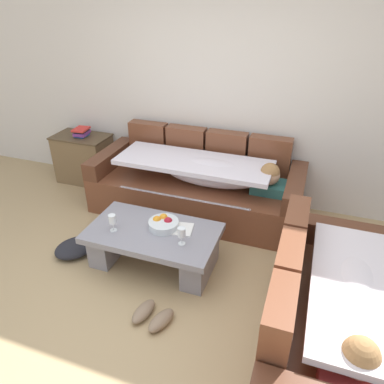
# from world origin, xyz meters

# --- Properties ---
(ground_plane) EXTENTS (14.00, 14.00, 0.00)m
(ground_plane) POSITION_xyz_m (0.00, 0.00, 0.00)
(ground_plane) COLOR tan
(back_wall) EXTENTS (9.00, 0.10, 2.70)m
(back_wall) POSITION_xyz_m (0.00, 2.15, 1.35)
(back_wall) COLOR silver
(back_wall) RESTS_ON ground_plane
(couch_along_wall) EXTENTS (2.37, 0.92, 0.88)m
(couch_along_wall) POSITION_xyz_m (-0.04, 1.62, 0.33)
(couch_along_wall) COLOR brown
(couch_along_wall) RESTS_ON ground_plane
(couch_near_window) EXTENTS (0.92, 1.75, 0.88)m
(couch_near_window) POSITION_xyz_m (1.45, 0.09, 0.33)
(couch_near_window) COLOR brown
(couch_near_window) RESTS_ON ground_plane
(coffee_table) EXTENTS (1.20, 0.68, 0.38)m
(coffee_table) POSITION_xyz_m (-0.14, 0.58, 0.24)
(coffee_table) COLOR gray
(coffee_table) RESTS_ON ground_plane
(fruit_bowl) EXTENTS (0.28, 0.28, 0.10)m
(fruit_bowl) POSITION_xyz_m (-0.07, 0.66, 0.42)
(fruit_bowl) COLOR silver
(fruit_bowl) RESTS_ON coffee_table
(wine_glass_near_left) EXTENTS (0.07, 0.07, 0.17)m
(wine_glass_near_left) POSITION_xyz_m (-0.48, 0.46, 0.50)
(wine_glass_near_left) COLOR silver
(wine_glass_near_left) RESTS_ON coffee_table
(wine_glass_near_right) EXTENTS (0.07, 0.07, 0.17)m
(wine_glass_near_right) POSITION_xyz_m (0.18, 0.48, 0.50)
(wine_glass_near_right) COLOR silver
(wine_glass_near_right) RESTS_ON coffee_table
(open_magazine) EXTENTS (0.31, 0.25, 0.01)m
(open_magazine) POSITION_xyz_m (0.07, 0.68, 0.39)
(open_magazine) COLOR white
(open_magazine) RESTS_ON coffee_table
(side_cabinet) EXTENTS (0.72, 0.44, 0.64)m
(side_cabinet) POSITION_xyz_m (-1.74, 1.85, 0.32)
(side_cabinet) COLOR brown
(side_cabinet) RESTS_ON ground_plane
(book_stack_on_cabinet) EXTENTS (0.19, 0.23, 0.11)m
(book_stack_on_cabinet) POSITION_xyz_m (-1.72, 1.85, 0.70)
(book_stack_on_cabinet) COLOR #2D569E
(book_stack_on_cabinet) RESTS_ON side_cabinet
(pair_of_shoes) EXTENTS (0.35, 0.32, 0.09)m
(pair_of_shoes) POSITION_xyz_m (0.14, -0.06, 0.04)
(pair_of_shoes) COLOR #8C7259
(pair_of_shoes) RESTS_ON ground_plane
(crumpled_garment) EXTENTS (0.48, 0.51, 0.12)m
(crumpled_garment) POSITION_xyz_m (-0.95, 0.45, 0.06)
(crumpled_garment) COLOR #232328
(crumpled_garment) RESTS_ON ground_plane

